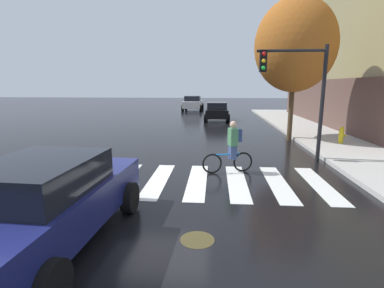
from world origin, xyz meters
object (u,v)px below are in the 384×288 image
object	(u,v)px
sedan_far	(193,103)
street_tree_near	(295,46)
traffic_light_near	(300,84)
manhole_cover	(197,240)
fire_hydrant	(341,135)
sedan_near	(46,201)
sedan_mid	(217,111)
cyclist	(232,147)

from	to	relation	value
sedan_far	street_tree_near	world-z (taller)	street_tree_near
traffic_light_near	manhole_cover	bearing A→B (deg)	-119.00
traffic_light_near	fire_hydrant	world-z (taller)	traffic_light_near
sedan_near	street_tree_near	bearing A→B (deg)	57.65
sedan_far	traffic_light_near	bearing A→B (deg)	-76.22
sedan_mid	traffic_light_near	size ratio (longest dim) A/B	1.02
sedan_mid	traffic_light_near	world-z (taller)	traffic_light_near
sedan_mid	sedan_far	distance (m)	9.97
manhole_cover	sedan_far	distance (m)	28.64
manhole_cover	sedan_near	xyz separation A→B (m)	(-2.61, -0.37, 0.82)
cyclist	traffic_light_near	world-z (taller)	traffic_light_near
sedan_far	cyclist	xyz separation A→B (m)	(3.08, -24.20, -0.01)
sedan_far	fire_hydrant	world-z (taller)	sedan_far
traffic_light_near	street_tree_near	xyz separation A→B (m)	(0.85, 4.36, 1.86)
sedan_near	fire_hydrant	bearing A→B (deg)	46.66
cyclist	sedan_near	bearing A→B (deg)	-126.30
fire_hydrant	sedan_mid	bearing A→B (deg)	119.82
sedan_near	street_tree_near	size ratio (longest dim) A/B	0.67
sedan_far	manhole_cover	bearing A→B (deg)	-85.52
sedan_far	cyclist	bearing A→B (deg)	-82.74
cyclist	fire_hydrant	world-z (taller)	cyclist
fire_hydrant	street_tree_near	distance (m)	4.85
sedan_mid	cyclist	world-z (taller)	cyclist
sedan_mid	sedan_far	size ratio (longest dim) A/B	0.89
manhole_cover	sedan_mid	distance (m)	18.97
manhole_cover	fire_hydrant	distance (m)	10.89
traffic_light_near	sedan_near	bearing A→B (deg)	-133.08
manhole_cover	sedan_near	world-z (taller)	sedan_near
cyclist	traffic_light_near	xyz separation A→B (m)	(2.46, 1.61, 2.02)
sedan_near	traffic_light_near	bearing A→B (deg)	46.92
sedan_far	fire_hydrant	distance (m)	21.33
sedan_mid	sedan_far	xyz separation A→B (m)	(-2.69, 9.60, 0.09)
manhole_cover	traffic_light_near	size ratio (longest dim) A/B	0.15
manhole_cover	traffic_light_near	xyz separation A→B (m)	(3.30, 5.96, 2.86)
manhole_cover	cyclist	xyz separation A→B (m)	(0.85, 4.34, 0.84)
sedan_mid	cyclist	xyz separation A→B (m)	(0.39, -14.60, 0.08)
traffic_light_near	sedan_mid	bearing A→B (deg)	102.37
manhole_cover	fire_hydrant	bearing A→B (deg)	55.37
manhole_cover	traffic_light_near	world-z (taller)	traffic_light_near
sedan_near	cyclist	xyz separation A→B (m)	(3.46, 4.71, 0.02)
sedan_far	cyclist	world-z (taller)	cyclist
cyclist	sedan_far	bearing A→B (deg)	97.26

